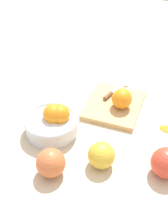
{
  "coord_description": "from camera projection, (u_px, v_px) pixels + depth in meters",
  "views": [
    {
      "loc": [
        -0.61,
        -0.31,
        0.63
      ],
      "look_at": [
        -0.02,
        0.09,
        0.04
      ],
      "focal_mm": 46.86,
      "sensor_mm": 36.0,
      "label": 1
    }
  ],
  "objects": [
    {
      "name": "orange_on_board",
      "position": [
        122.0,
        99.0,
        0.96
      ],
      "size": [
        0.07,
        0.07,
        0.07
      ],
      "primitive_type": "sphere",
      "color": "orange",
      "rests_on": "cutting_board"
    },
    {
      "name": "ground_plane",
      "position": [
        110.0,
        128.0,
        0.92
      ],
      "size": [
        2.4,
        2.4,
        0.0
      ],
      "primitive_type": "plane",
      "color": "beige"
    },
    {
      "name": "apple_front_left_2",
      "position": [
        166.0,
        163.0,
        0.76
      ],
      "size": [
        0.08,
        0.08,
        0.08
      ],
      "primitive_type": "sphere",
      "color": "#D6422D",
      "rests_on": "ground_plane"
    },
    {
      "name": "knife",
      "position": [
        113.0,
        92.0,
        1.04
      ],
      "size": [
        0.16,
        0.03,
        0.01
      ],
      "color": "silver",
      "rests_on": "cutting_board"
    },
    {
      "name": "apple_back_left",
      "position": [
        51.0,
        163.0,
        0.76
      ],
      "size": [
        0.08,
        0.08,
        0.08
      ],
      "primitive_type": "sphere",
      "color": "#CC6638",
      "rests_on": "ground_plane"
    },
    {
      "name": "cutting_board",
      "position": [
        114.0,
        105.0,
        1.0
      ],
      "size": [
        0.24,
        0.22,
        0.02
      ],
      "primitive_type": "cube",
      "rotation": [
        0.0,
        0.0,
        0.24
      ],
      "color": "tan",
      "rests_on": "ground_plane"
    },
    {
      "name": "citrus_peel",
      "position": [
        168.0,
        129.0,
        0.91
      ],
      "size": [
        0.04,
        0.06,
        0.01
      ],
      "primitive_type": "ellipsoid",
      "rotation": [
        0.0,
        0.0,
        4.81
      ],
      "color": "orange",
      "rests_on": "ground_plane"
    },
    {
      "name": "apple_front_left",
      "position": [
        101.0,
        155.0,
        0.79
      ],
      "size": [
        0.08,
        0.08,
        0.08
      ],
      "primitive_type": "sphere",
      "color": "gold",
      "rests_on": "ground_plane"
    },
    {
      "name": "bowl",
      "position": [
        52.0,
        122.0,
        0.89
      ],
      "size": [
        0.17,
        0.17,
        0.1
      ],
      "color": "silver",
      "rests_on": "ground_plane"
    }
  ]
}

